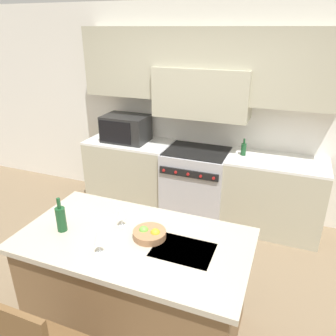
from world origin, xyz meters
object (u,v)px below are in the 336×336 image
wine_glass_far (121,213)px  range_stove (196,184)px  microwave (126,128)px  oil_bottle_on_counter (244,149)px  wine_glass_near (98,239)px  fruit_bowl (149,234)px  wine_bottle (61,218)px

wine_glass_far → range_stove: bearing=87.2°
microwave → oil_bottle_on_counter: bearing=1.2°
wine_glass_near → wine_glass_far: (-0.02, 0.36, 0.00)m
range_stove → oil_bottle_on_counter: 0.80m
range_stove → fruit_bowl: 1.94m
wine_glass_far → wine_bottle: bearing=-151.9°
microwave → wine_glass_near: size_ratio=3.25×
range_stove → microwave: bearing=179.0°
wine_bottle → wine_glass_near: size_ratio=1.56×
wine_glass_far → oil_bottle_on_counter: size_ratio=0.88×
fruit_bowl → microwave: bearing=122.4°
microwave → wine_glass_near: microwave is taller
microwave → fruit_bowl: (1.20, -1.89, -0.19)m
wine_glass_near → oil_bottle_on_counter: oil_bottle_on_counter is taller
microwave → wine_glass_far: 2.06m
fruit_bowl → oil_bottle_on_counter: size_ratio=1.23×
range_stove → microwave: 1.21m
wine_bottle → range_stove: bearing=76.2°
range_stove → wine_bottle: bearing=-103.8°
fruit_bowl → wine_bottle: bearing=-166.4°
microwave → fruit_bowl: 2.25m
wine_bottle → fruit_bowl: (0.68, 0.17, -0.08)m
wine_glass_near → microwave: bearing=113.4°
wine_glass_far → oil_bottle_on_counter: bearing=70.5°
wine_bottle → wine_glass_near: (0.43, -0.14, 0.02)m
oil_bottle_on_counter → wine_glass_far: bearing=-109.5°
microwave → range_stove: bearing=-1.0°
wine_bottle → oil_bottle_on_counter: wine_bottle is taller
wine_glass_near → wine_glass_far: size_ratio=1.00×
oil_bottle_on_counter → wine_glass_near: bearing=-106.1°
wine_glass_far → oil_bottle_on_counter: 1.98m
wine_glass_far → oil_bottle_on_counter: (0.66, 1.87, -0.00)m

